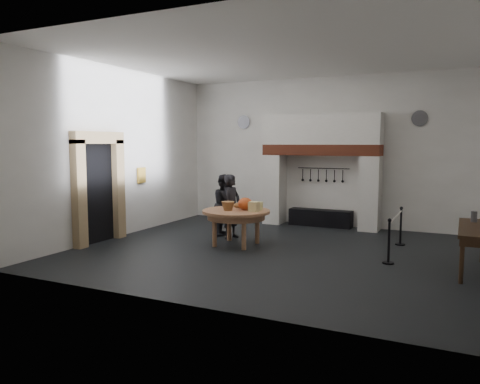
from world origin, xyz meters
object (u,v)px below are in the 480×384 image
at_px(visitor_near, 232,207).
at_px(visitor_far, 225,204).
at_px(barrier_post_near, 389,242).
at_px(iron_range, 321,218).
at_px(barrier_post_far, 401,227).
at_px(work_table, 236,211).
at_px(side_table, 474,228).

bearing_deg(visitor_near, visitor_far, 51.70).
bearing_deg(visitor_near, barrier_post_near, -95.77).
height_order(visitor_near, barrier_post_near, visitor_near).
height_order(iron_range, barrier_post_far, barrier_post_far).
distance_m(work_table, barrier_post_far, 4.09).
distance_m(iron_range, side_table, 5.56).
bearing_deg(visitor_far, iron_range, -63.36).
bearing_deg(side_table, visitor_far, 168.20).
distance_m(visitor_near, side_table, 5.78).
distance_m(visitor_far, side_table, 6.24).
bearing_deg(iron_range, barrier_post_near, -55.98).
bearing_deg(barrier_post_near, barrier_post_far, 90.00).
distance_m(side_table, barrier_post_far, 2.55).
bearing_deg(barrier_post_far, barrier_post_near, -90.00).
height_order(iron_range, work_table, work_table).
relative_size(visitor_near, barrier_post_near, 1.89).
bearing_deg(barrier_post_far, visitor_near, -165.29).
distance_m(barrier_post_near, barrier_post_far, 2.00).
xyz_separation_m(work_table, barrier_post_far, (3.67, 1.77, -0.39)).
distance_m(iron_range, visitor_far, 3.20).
xyz_separation_m(barrier_post_near, barrier_post_far, (0.00, 2.00, 0.00)).
bearing_deg(side_table, work_table, 177.92).
distance_m(work_table, visitor_near, 0.83).
bearing_deg(visitor_far, side_table, -125.47).
bearing_deg(barrier_post_near, work_table, 176.43).
distance_m(iron_range, visitor_near, 3.31).
xyz_separation_m(side_table, barrier_post_far, (-1.58, 1.96, -0.42)).
relative_size(work_table, side_table, 0.76).
distance_m(iron_range, barrier_post_far, 3.07).
relative_size(iron_range, side_table, 0.86).
bearing_deg(visitor_far, work_table, -165.02).
relative_size(work_table, barrier_post_near, 1.85).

